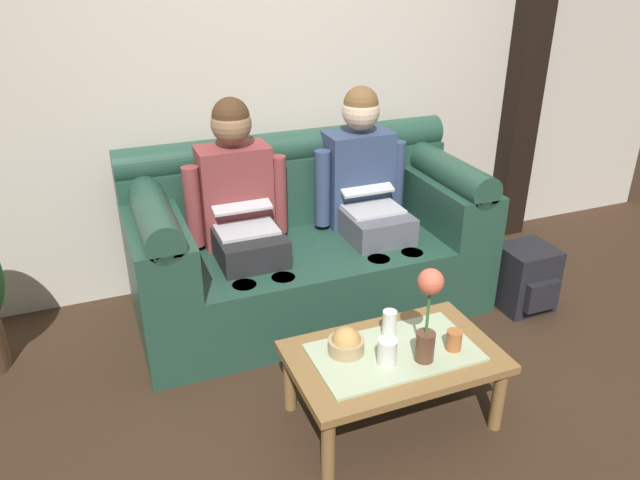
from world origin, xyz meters
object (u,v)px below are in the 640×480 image
object	(u,v)px
cup_near_right	(454,340)
person_right	(366,189)
person_left	(241,208)
backpack_right	(526,278)
couch	(306,244)
cup_near_left	(389,323)
coffee_table	(394,362)
flower_vase	(428,310)
snack_bowl	(346,343)
cup_far_center	(387,352)

from	to	relation	value
cup_near_right	person_right	bearing A→B (deg)	83.77
cup_near_right	person_left	bearing A→B (deg)	118.01
person_right	backpack_right	world-z (taller)	person_right
couch	cup_near_left	world-z (taller)	couch
coffee_table	flower_vase	distance (m)	0.32
snack_bowl	cup_far_center	bearing A→B (deg)	-47.37
person_left	flower_vase	world-z (taller)	person_left
couch	person_right	world-z (taller)	person_right
couch	cup_near_left	xyz separation A→B (m)	(0.03, -0.95, 0.04)
backpack_right	flower_vase	bearing A→B (deg)	-148.95
cup_far_center	snack_bowl	bearing A→B (deg)	132.63
cup_far_center	backpack_right	world-z (taller)	cup_far_center
person_left	couch	bearing A→B (deg)	0.34
cup_near_left	cup_far_center	size ratio (longest dim) A/B	1.07
person_left	snack_bowl	distance (m)	1.04
person_left	snack_bowl	world-z (taller)	person_left
couch	coffee_table	world-z (taller)	couch
person_left	coffee_table	world-z (taller)	person_left
person_left	cup_near_right	bearing A→B (deg)	-61.99
cup_near_left	flower_vase	bearing A→B (deg)	-75.87
backpack_right	cup_near_left	bearing A→B (deg)	-158.96
flower_vase	backpack_right	size ratio (longest dim) A/B	1.13
coffee_table	backpack_right	bearing A→B (deg)	25.33
person_left	backpack_right	bearing A→B (deg)	-18.91
flower_vase	backpack_right	xyz separation A→B (m)	(1.06, 0.64, -0.42)
cup_near_left	backpack_right	xyz separation A→B (m)	(1.11, 0.43, -0.23)
snack_bowl	cup_near_right	xyz separation A→B (m)	(0.43, -0.15, 0.00)
couch	snack_bowl	xyz separation A→B (m)	(-0.19, -0.99, 0.03)
flower_vase	cup_near_left	distance (m)	0.28
person_left	flower_vase	bearing A→B (deg)	-68.68
person_left	coffee_table	distance (m)	1.18
couch	person_left	size ratio (longest dim) A/B	1.58
person_left	flower_vase	xyz separation A→B (m)	(0.45, -1.16, -0.06)
person_left	coffee_table	xyz separation A→B (m)	(0.37, -1.06, -0.35)
cup_near_left	backpack_right	distance (m)	1.22
person_left	backpack_right	size ratio (longest dim) A/B	3.25
couch	cup_near_right	xyz separation A→B (m)	(0.24, -1.14, 0.03)
backpack_right	coffee_table	bearing A→B (deg)	-154.67
cup_near_left	cup_near_right	size ratio (longest dim) A/B	1.37
person_right	flower_vase	size ratio (longest dim) A/B	2.88
coffee_table	cup_far_center	bearing A→B (deg)	-138.06
flower_vase	cup_near_right	bearing A→B (deg)	6.79
flower_vase	couch	bearing A→B (deg)	94.28
coffee_table	cup_near_left	bearing A→B (deg)	73.64
flower_vase	backpack_right	world-z (taller)	flower_vase
cup_far_center	backpack_right	size ratio (longest dim) A/B	0.30
cup_far_center	person_left	bearing A→B (deg)	104.75
coffee_table	backpack_right	world-z (taller)	backpack_right
coffee_table	cup_near_left	distance (m)	0.17
person_left	coffee_table	bearing A→B (deg)	-71.02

